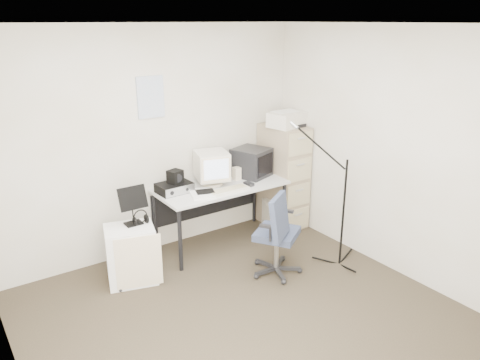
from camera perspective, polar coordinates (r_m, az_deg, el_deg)
floor at (r=4.31m, az=1.23°, el=-16.98°), size 3.60×3.60×0.01m
ceiling at (r=3.49m, az=1.53°, el=18.53°), size 3.60×3.60×0.01m
wall_back at (r=5.22m, az=-10.37°, el=4.50°), size 3.60×0.02×2.50m
wall_front at (r=2.63m, az=25.67°, el=-12.18°), size 3.60×0.02×2.50m
wall_left at (r=3.11m, az=-26.87°, el=-7.52°), size 0.02×3.60×2.50m
wall_right at (r=4.95m, az=18.52°, el=3.02°), size 0.02×3.60×2.50m
wall_calendar at (r=5.10m, az=-10.86°, el=9.89°), size 0.30×0.02×0.44m
filing_cabinet at (r=5.94m, az=5.27°, el=0.47°), size 0.40×0.60×1.30m
printer at (r=5.71m, az=5.83°, el=7.37°), size 0.50×0.39×0.17m
desk at (r=5.49m, az=-2.29°, el=-4.23°), size 1.50×0.70×0.73m
crt_monitor at (r=5.32m, az=-3.46°, el=1.43°), size 0.44×0.45×0.39m
crt_tv at (r=5.63m, az=1.39°, el=2.18°), size 0.48×0.49×0.34m
desk_speaker at (r=5.51m, az=-0.41°, el=0.79°), size 0.08×0.08×0.15m
keyboard at (r=5.16m, az=-1.43°, el=-1.25°), size 0.48×0.18×0.03m
mouse at (r=5.34m, az=1.07°, el=-0.48°), size 0.08×0.13×0.04m
radio_receiver at (r=5.17m, az=-8.02°, el=-0.92°), size 0.38×0.28×0.10m
radio_speaker at (r=5.14m, az=-7.91°, el=0.41°), size 0.18×0.17×0.14m
papers at (r=5.08m, az=-4.66°, el=-1.67°), size 0.33×0.38×0.02m
pc_tower at (r=5.87m, az=4.05°, el=-4.55°), size 0.32×0.44×0.38m
office_chair at (r=4.83m, az=4.52°, el=-6.34°), size 0.74×0.74×0.93m
side_cart at (r=4.88m, az=-13.15°, el=-8.81°), size 0.56×0.50×0.59m
music_stand at (r=4.74m, az=-13.01°, el=-2.99°), size 0.29×0.16×0.41m
headphones at (r=4.78m, az=-12.03°, el=-4.70°), size 0.20×0.20×0.03m
mic_stand at (r=4.99m, az=12.62°, el=-2.07°), size 0.03×0.03×1.55m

